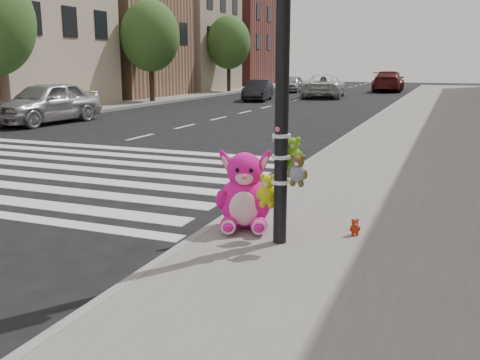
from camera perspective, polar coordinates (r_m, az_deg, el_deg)
The scene contains 18 objects.
ground at distance 6.46m, azimuth -24.08°, elevation -9.30°, with size 120.00×120.00×0.00m, color black.
sidewalk_near at distance 14.29m, azimuth 23.69°, elevation 2.55°, with size 7.00×80.00×0.14m, color slate.
sidewalk_far at distance 30.13m, azimuth -15.09°, elevation 7.86°, with size 6.00×80.00×0.14m, color slate.
curb_edge at distance 14.57m, azimuth 10.02°, elevation 3.59°, with size 0.12×80.00×0.15m, color gray.
crosswalk at distance 13.10m, azimuth -21.81°, elevation 1.60°, with size 11.00×6.00×0.01m, color silver, non-canonical shape.
bld_far_c at distance 36.15m, azimuth -12.25°, elevation 14.95°, with size 6.00×8.00×8.00m, color #9C6F53.
bld_far_d at distance 43.98m, azimuth -5.55°, elevation 15.98°, with size 6.00×8.00×10.00m, color gray.
bld_far_e at distance 53.97m, azimuth -0.03°, elevation 14.85°, with size 6.00×10.00×9.00m, color brown.
signal_pole at distance 6.22m, azimuth 4.57°, elevation 7.86°, with size 0.69×0.49×4.00m.
tree_far_b at distance 30.46m, azimuth -9.57°, elevation 14.90°, with size 3.20×3.20×5.44m.
tree_far_c at distance 40.29m, azimuth -1.22°, elevation 14.44°, with size 3.20×3.20×5.44m.
pink_bunny at distance 6.94m, azimuth 0.50°, elevation -1.71°, with size 0.86×0.94×1.06m.
red_teddy at distance 6.90m, azimuth 12.15°, elevation -4.92°, with size 0.15×0.10×0.21m, color #B72812, non-canonical shape.
car_silver_far at distance 21.53m, azimuth -19.99°, elevation 7.78°, with size 1.86×4.63×1.58m, color silver.
car_dark_far at distance 32.40m, azimuth 1.94°, elevation 9.54°, with size 1.30×3.73×1.23m, color black.
car_white_near at distance 35.75m, azimuth 8.96°, elevation 9.88°, with size 2.45×5.32×1.48m, color silver.
car_maroon_near at distance 44.01m, azimuth 15.56°, elevation 10.11°, with size 2.22×5.46×1.58m, color #561818.
car_silver_deep at distance 41.83m, azimuth 5.54°, elevation 10.18°, with size 1.50×3.73×1.27m, color #A9A9AE.
Camera 1 is at (4.43, -4.11, 2.28)m, focal length 40.00 mm.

